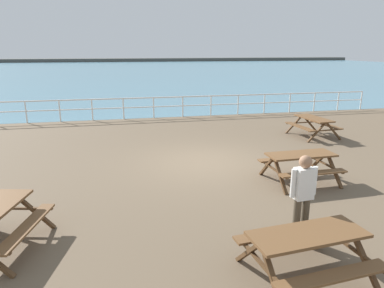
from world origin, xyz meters
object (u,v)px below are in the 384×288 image
object	(u,v)px
picnic_table_near_right	(313,122)
visitor	(303,193)
picnic_table_mid_centre	(301,161)
picnic_table_near_left	(307,244)

from	to	relation	value
picnic_table_near_right	visitor	xyz separation A→B (m)	(-4.62, -7.26, 0.36)
picnic_table_near_right	visitor	size ratio (longest dim) A/B	1.15
picnic_table_mid_centre	picnic_table_near_left	bearing A→B (deg)	-119.46
picnic_table_mid_centre	picnic_table_near_right	bearing A→B (deg)	54.05
picnic_table_near_left	picnic_table_mid_centre	xyz separation A→B (m)	(2.01, 3.78, 0.00)
picnic_table_near_right	visitor	distance (m)	8.61
picnic_table_near_left	picnic_table_near_right	xyz separation A→B (m)	(5.09, 8.27, 0.00)
picnic_table_near_left	picnic_table_mid_centre	size ratio (longest dim) A/B	1.05
picnic_table_near_right	picnic_table_mid_centre	size ratio (longest dim) A/B	1.04
picnic_table_near_left	picnic_table_mid_centre	bearing A→B (deg)	56.81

